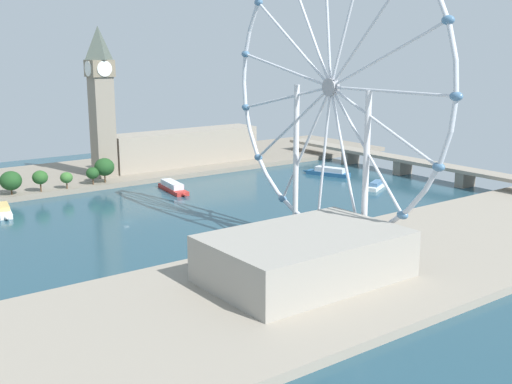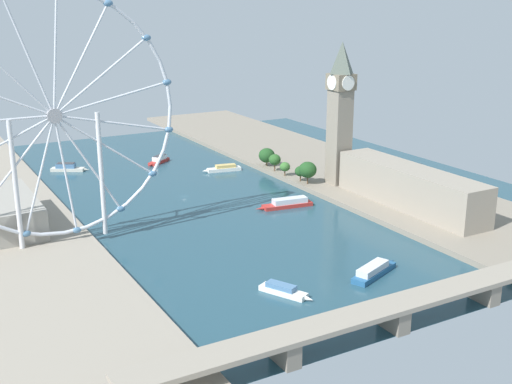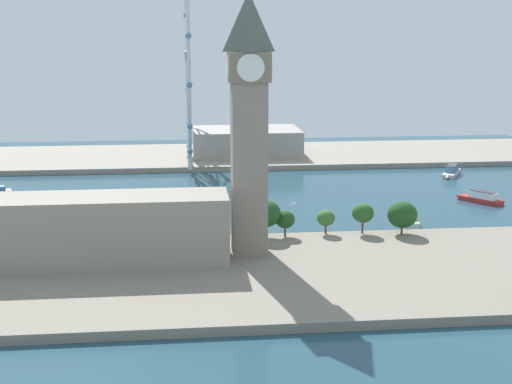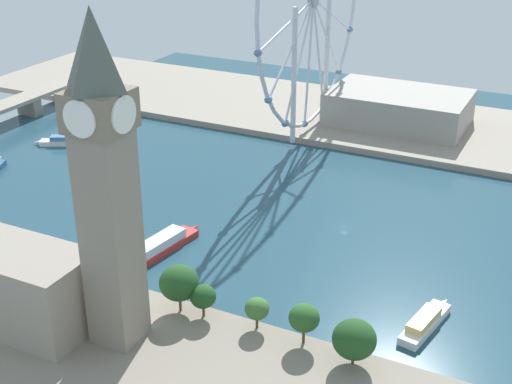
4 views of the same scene
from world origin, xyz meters
The scene contains 13 objects.
ground_plane centered at (0.00, 0.00, 0.00)m, with size 404.64×404.64×0.00m, color #234756.
riverbank_left centered at (-117.32, 0.00, 1.50)m, with size 90.00×520.00×3.00m, color gray.
riverbank_right centered at (117.32, 0.00, 1.50)m, with size 90.00×520.00×3.00m, color gray.
clock_tower centered at (-95.79, 31.36, 50.25)m, with size 15.13×15.13×91.07m.
parliament_block centered at (-102.09, 92.41, 14.67)m, with size 22.00×106.10×23.34m, color gray.
tree_row_embankment centered at (-77.28, -3.09, 11.22)m, with size 12.56×65.53×14.76m.
ferris_wheel centered at (86.42, 50.11, 65.50)m, with size 121.71×3.20×123.67m.
riverside_hall centered at (115.03, 13.23, 11.16)m, with size 43.90×68.16×16.31m, color gray.
river_bridge centered at (0.00, 197.39, 8.50)m, with size 216.64×13.51×10.85m.
tour_boat_1 centered at (-44.94, 50.84, 2.32)m, with size 36.06×11.46×5.44m.
tour_boat_3 centered at (-25.60, 154.70, 2.33)m, with size 33.02×17.22×5.51m.
tour_boat_4 centered at (-49.36, -42.89, 1.95)m, with size 28.87×10.08×4.75m.
tour_boat_5 centered at (20.23, 151.46, 1.85)m, with size 14.73×24.18×4.48m.
Camera 1 is at (274.48, -126.34, 82.10)m, focal length 44.96 mm.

